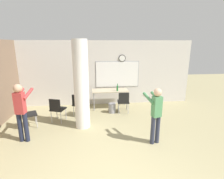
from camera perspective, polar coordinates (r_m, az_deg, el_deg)
wall_back at (r=7.71m, az=-3.46°, el=5.32°), size 8.00×0.15×2.80m
support_pillar at (r=5.53m, az=-10.00°, el=1.35°), size 0.47×0.47×2.80m
folding_table at (r=7.31m, az=-0.66°, el=-0.66°), size 1.48×0.65×0.78m
bottle_on_table at (r=7.16m, az=1.77°, el=0.47°), size 0.07×0.07×0.30m
waste_bin at (r=6.95m, az=0.02°, el=-6.09°), size 0.28×0.28×0.38m
chair_near_pillar at (r=6.33m, az=-17.49°, el=-5.82°), size 0.56×0.56×0.87m
chair_table_right at (r=6.80m, az=3.75°, el=-3.70°), size 0.47×0.47×0.87m
chair_table_left at (r=6.61m, az=-10.73°, el=-4.50°), size 0.58×0.58×0.87m
chair_by_left_wall at (r=6.28m, az=-26.11°, el=-6.86°), size 0.58×0.58×0.87m
person_watching_back at (r=5.34m, az=-27.57°, el=-5.47°), size 0.42×0.63×1.65m
person_playing_side at (r=4.81m, az=14.12°, el=-6.99°), size 0.45×0.61×1.56m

